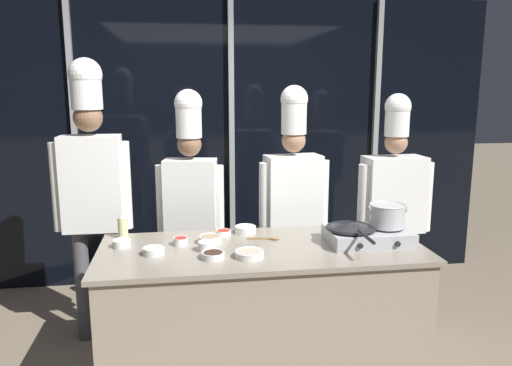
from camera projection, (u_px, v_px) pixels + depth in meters
name	position (u px, v px, depth m)	size (l,w,h in m)	color
window_wall_back	(231.00, 142.00, 4.78)	(5.03, 0.09, 2.70)	black
demo_counter	(262.00, 317.00, 3.14)	(1.98, 0.82, 0.92)	gray
portable_stove	(368.00, 235.00, 3.12)	(0.51, 0.36, 0.10)	#B2B5BA
frying_pan	(351.00, 226.00, 3.09)	(0.32, 0.54, 0.04)	#232326
stock_pot	(387.00, 215.00, 3.11)	(0.25, 0.22, 0.14)	#B7BABF
squeeze_bottle_oil	(123.00, 226.00, 3.20)	(0.06, 0.06, 0.18)	beige
prep_bowl_chili_flakes	(223.00, 232.00, 3.28)	(0.10, 0.10, 0.04)	white
prep_bowl_bean_sprouts	(206.00, 245.00, 2.97)	(0.10, 0.10, 0.06)	white
prep_bowl_soy_glaze	(213.00, 255.00, 2.84)	(0.14, 0.14, 0.04)	white
prep_bowl_shrimp	(249.00, 254.00, 2.86)	(0.17, 0.17, 0.04)	white
prep_bowl_bell_pepper	(181.00, 241.00, 3.08)	(0.09, 0.09, 0.05)	white
prep_bowl_mushrooms	(211.00, 239.00, 3.11)	(0.15, 0.15, 0.05)	white
prep_bowl_rice	(122.00, 243.00, 3.04)	(0.11, 0.11, 0.05)	white
prep_bowl_garlic	(245.00, 229.00, 3.33)	(0.14, 0.14, 0.05)	white
prep_bowl_noodles	(154.00, 250.00, 2.91)	(0.13, 0.13, 0.04)	white
serving_spoon_slotted	(269.00, 238.00, 3.19)	(0.21, 0.07, 0.02)	olive
chef_head	(92.00, 178.00, 3.57)	(0.55, 0.23, 2.08)	#4C4C51
chef_sous	(191.00, 195.00, 3.72)	(0.50, 0.26, 1.86)	#4C4C51
chef_line	(293.00, 193.00, 3.83)	(0.55, 0.27, 1.89)	#232326
chef_pastry	(393.00, 197.00, 3.94)	(0.62, 0.27, 1.83)	#2D3856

